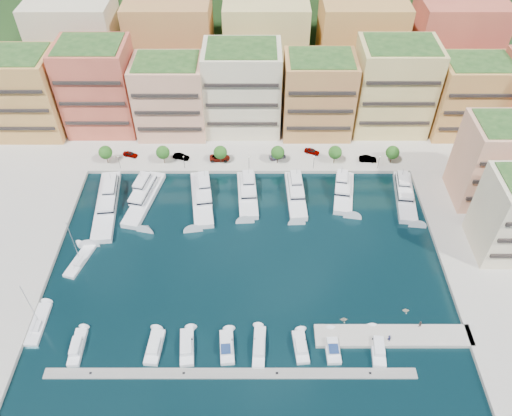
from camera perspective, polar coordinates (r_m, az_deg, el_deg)
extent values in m
plane|color=black|center=(118.46, -0.95, -5.44)|extent=(400.00, 400.00, 0.00)
cube|color=#9E998E|center=(165.55, -0.69, 11.11)|extent=(220.00, 64.00, 2.00)
cube|color=#1F3D19|center=(207.46, -0.57, 18.35)|extent=(240.00, 40.00, 58.00)
cube|color=gray|center=(101.70, -2.94, -18.41)|extent=(72.00, 2.20, 0.35)
cube|color=#9E998E|center=(109.17, 15.36, -14.07)|extent=(32.00, 5.00, 2.00)
cube|color=#BF8646|center=(163.27, -25.15, 11.62)|extent=(22.00, 16.00, 24.00)
cube|color=black|center=(156.95, -26.08, 9.96)|extent=(20.24, 0.50, 0.90)
cube|color=#1E441B|center=(157.80, -26.53, 15.36)|extent=(19.36, 14.08, 0.80)
cube|color=#D46146|center=(156.56, -17.53, 12.92)|extent=(20.00, 16.00, 26.00)
cube|color=black|center=(149.84, -18.22, 11.26)|extent=(18.40, 0.50, 0.90)
cube|color=#1E441B|center=(150.50, -18.65, 17.25)|extent=(17.60, 14.08, 0.80)
cube|color=#E29E7E|center=(151.06, -9.74, 12.30)|extent=(20.00, 15.00, 22.00)
cube|color=black|center=(144.61, -10.11, 10.67)|extent=(18.40, 0.50, 0.90)
cube|color=#1E441B|center=(145.49, -10.29, 16.11)|extent=(17.60, 13.20, 0.80)
cube|color=beige|center=(149.97, -1.55, 13.36)|extent=(22.00, 16.00, 25.00)
cube|color=black|center=(142.94, -1.62, 11.67)|extent=(20.24, 0.50, 0.90)
cube|color=#1E441B|center=(143.81, -1.66, 17.78)|extent=(19.36, 14.08, 0.80)
cube|color=#B98945|center=(149.81, 7.09, 12.54)|extent=(20.00, 15.00, 23.00)
cube|color=black|center=(143.31, 7.37, 10.92)|extent=(18.40, 0.50, 0.90)
cube|color=#1E441B|center=(144.01, 7.51, 16.58)|extent=(17.60, 13.20, 0.80)
cube|color=#E5CC79|center=(154.93, 15.39, 13.06)|extent=(22.00, 16.00, 26.00)
cube|color=black|center=(148.14, 16.01, 11.39)|extent=(20.24, 0.50, 0.90)
cube|color=#1E441B|center=(148.80, 16.38, 17.45)|extent=(19.36, 14.08, 0.80)
cube|color=#BF8646|center=(161.39, 23.10, 11.50)|extent=(20.00, 15.00, 22.00)
cube|color=black|center=(155.37, 23.92, 9.93)|extent=(18.40, 0.50, 0.90)
cube|color=#1E441B|center=(156.19, 24.28, 14.98)|extent=(17.60, 13.20, 0.80)
cube|color=#E29E7E|center=(138.17, 25.85, 4.69)|extent=(18.00, 14.00, 22.00)
cube|color=black|center=(133.19, 26.83, 2.69)|extent=(16.56, 0.50, 0.90)
cube|color=beige|center=(177.47, -19.60, 16.95)|extent=(26.00, 18.00, 30.00)
cube|color=#B98945|center=(170.23, -9.57, 17.70)|extent=(26.00, 18.00, 30.00)
cube|color=#E5CC79|center=(168.11, 1.09, 17.93)|extent=(26.00, 18.00, 30.00)
cube|color=#BF8646|center=(171.30, 11.67, 17.59)|extent=(26.00, 18.00, 30.00)
cube|color=#D46146|center=(179.52, 21.51, 16.76)|extent=(26.00, 18.00, 30.00)
cylinder|color=#473323|center=(147.03, -16.66, 5.41)|extent=(0.24, 0.24, 3.00)
sphere|color=#1F4313|center=(145.70, -16.84, 6.10)|extent=(3.80, 3.80, 3.80)
cylinder|color=#473323|center=(143.28, -10.49, 5.56)|extent=(0.24, 0.24, 3.00)
sphere|color=#1F4313|center=(141.92, -10.60, 6.27)|extent=(3.80, 3.80, 3.80)
cylinder|color=#473323|center=(141.27, -4.06, 5.64)|extent=(0.24, 0.24, 3.00)
sphere|color=#1F4313|center=(139.88, -4.11, 6.36)|extent=(3.80, 3.80, 3.80)
cylinder|color=#473323|center=(141.04, 2.47, 5.64)|extent=(0.24, 0.24, 3.00)
sphere|color=#1F4313|center=(139.66, 2.50, 6.37)|extent=(3.80, 3.80, 3.80)
cylinder|color=#473323|center=(142.63, 8.93, 5.58)|extent=(0.24, 0.24, 3.00)
sphere|color=#1F4313|center=(141.26, 9.03, 6.30)|extent=(3.80, 3.80, 3.80)
cylinder|color=#473323|center=(145.96, 15.18, 5.45)|extent=(0.24, 0.24, 3.00)
sphere|color=#1F4313|center=(144.62, 15.34, 6.15)|extent=(3.80, 3.80, 3.80)
cylinder|color=black|center=(143.90, -15.35, 5.04)|extent=(0.10, 0.10, 4.00)
sphere|color=#FFF2CC|center=(142.67, -15.51, 5.67)|extent=(0.30, 0.30, 0.30)
cylinder|color=black|center=(140.23, -8.22, 5.17)|extent=(0.10, 0.10, 4.00)
sphere|color=#FFF2CC|center=(138.97, -8.30, 5.82)|extent=(0.30, 0.30, 0.30)
cylinder|color=black|center=(138.82, -0.81, 5.22)|extent=(0.10, 0.10, 4.00)
sphere|color=#FFF2CC|center=(137.54, -0.82, 5.89)|extent=(0.30, 0.30, 0.30)
cylinder|color=black|center=(139.73, 6.62, 5.19)|extent=(0.10, 0.10, 4.00)
sphere|color=#FFF2CC|center=(138.46, 6.69, 5.85)|extent=(0.30, 0.30, 0.30)
cylinder|color=black|center=(142.92, 13.84, 5.07)|extent=(0.10, 0.10, 4.00)
sphere|color=#FFF2CC|center=(141.68, 13.97, 5.71)|extent=(0.30, 0.30, 0.30)
cube|color=silver|center=(135.03, -16.67, 0.14)|extent=(7.64, 25.84, 2.30)
cube|color=silver|center=(135.46, -16.62, 1.51)|extent=(5.55, 14.36, 1.80)
cube|color=black|center=(135.46, -16.62, 1.51)|extent=(5.61, 14.42, 0.55)
cube|color=silver|center=(135.89, -16.58, 2.59)|extent=(3.78, 7.91, 1.40)
cylinder|color=#B2B2B7|center=(135.99, -16.58, 3.52)|extent=(0.14, 0.14, 1.80)
cube|color=silver|center=(134.30, -12.63, 0.84)|extent=(8.70, 21.24, 2.30)
cube|color=silver|center=(134.44, -12.62, 2.08)|extent=(5.97, 11.94, 1.80)
cube|color=black|center=(134.44, -12.62, 2.08)|extent=(6.04, 12.01, 0.55)
cube|color=silver|center=(134.62, -12.62, 3.06)|extent=(3.93, 6.65, 1.40)
cylinder|color=#B2B2B7|center=(134.53, -12.64, 3.93)|extent=(0.14, 0.14, 1.80)
cube|color=black|center=(134.60, -12.60, 0.70)|extent=(8.76, 21.30, 0.35)
cube|color=silver|center=(131.92, -6.21, 0.89)|extent=(7.67, 20.99, 2.30)
cube|color=silver|center=(132.04, -6.20, 2.15)|extent=(5.51, 11.73, 1.80)
cube|color=black|center=(132.04, -6.20, 2.15)|extent=(5.58, 11.80, 0.55)
cube|color=silver|center=(132.21, -6.20, 3.14)|extent=(3.74, 6.50, 1.40)
cylinder|color=#B2B2B7|center=(132.11, -6.21, 4.02)|extent=(0.14, 0.14, 1.80)
cube|color=silver|center=(132.33, -0.98, 1.37)|extent=(5.91, 17.62, 2.30)
cube|color=silver|center=(132.24, -0.98, 2.53)|extent=(4.55, 9.77, 1.80)
cube|color=black|center=(132.24, -0.98, 2.53)|extent=(4.61, 9.84, 0.55)
cube|color=silver|center=(132.23, -0.98, 3.45)|extent=(3.21, 5.38, 1.40)
cylinder|color=#B2B2B7|center=(131.99, -0.98, 4.27)|extent=(0.14, 0.14, 1.80)
cube|color=silver|center=(132.54, 4.54, 1.29)|extent=(5.14, 18.01, 2.30)
cube|color=silver|center=(132.48, 4.55, 2.47)|extent=(4.03, 9.95, 1.80)
cube|color=black|center=(132.48, 4.55, 2.47)|extent=(4.09, 10.01, 0.55)
cube|color=silver|center=(132.50, 4.55, 3.39)|extent=(2.88, 5.45, 1.40)
cylinder|color=#B2B2B7|center=(132.29, 4.56, 4.22)|extent=(0.14, 0.14, 1.80)
cube|color=black|center=(132.84, 4.53, 1.15)|extent=(5.19, 18.06, 0.35)
cube|color=silver|center=(134.91, 9.97, 1.57)|extent=(7.21, 16.36, 2.30)
cube|color=silver|center=(134.72, 9.99, 2.67)|extent=(5.21, 9.20, 1.80)
cube|color=black|center=(134.72, 9.99, 2.67)|extent=(5.28, 9.27, 0.55)
cube|color=silver|center=(134.62, 10.01, 3.53)|extent=(3.55, 5.14, 1.40)
cylinder|color=#B2B2B7|center=(134.32, 10.04, 4.32)|extent=(0.14, 0.14, 1.80)
cube|color=silver|center=(137.48, 16.61, 1.10)|extent=(6.56, 19.25, 2.30)
cube|color=silver|center=(137.50, 16.62, 2.26)|extent=(4.82, 10.72, 1.80)
cube|color=black|center=(137.50, 16.62, 2.26)|extent=(4.88, 10.79, 0.55)
cube|color=silver|center=(137.57, 16.62, 3.17)|extent=(3.31, 5.93, 1.40)
cylinder|color=#B2B2B7|center=(137.41, 16.66, 3.99)|extent=(0.14, 0.14, 1.80)
cube|color=silver|center=(110.02, -19.69, -14.80)|extent=(2.59, 8.37, 1.40)
cube|color=silver|center=(108.76, -19.91, -14.63)|extent=(1.95, 4.04, 1.10)
cube|color=black|center=(109.76, -19.66, -13.96)|extent=(1.70, 0.15, 0.55)
cube|color=silver|center=(105.99, -11.49, -15.38)|extent=(3.42, 7.96, 1.40)
cube|color=silver|center=(104.70, -11.62, -15.20)|extent=(2.49, 3.89, 1.10)
cube|color=black|center=(105.68, -11.48, -14.55)|extent=(2.03, 0.26, 0.55)
cube|color=silver|center=(104.94, -7.89, -15.54)|extent=(3.49, 8.45, 1.40)
cube|color=silver|center=(103.62, -7.98, -15.37)|extent=(2.48, 4.13, 1.10)
cube|color=black|center=(104.66, -7.87, -14.66)|extent=(1.94, 0.29, 0.55)
cube|color=silver|center=(104.18, -3.33, -15.65)|extent=(3.35, 7.70, 1.40)
cube|color=silver|center=(102.87, -3.37, -15.47)|extent=(2.43, 3.76, 1.10)
cube|color=black|center=(103.85, -3.33, -14.82)|extent=(1.97, 0.26, 0.55)
cube|color=navy|center=(101.86, -3.41, -15.77)|extent=(2.10, 2.40, 0.12)
cube|color=silver|center=(104.02, 0.37, -15.68)|extent=(2.85, 9.26, 1.40)
cube|color=silver|center=(102.66, 0.38, -15.53)|extent=(2.08, 4.48, 1.10)
cube|color=black|center=(103.82, 0.37, -14.73)|extent=(1.73, 0.19, 0.55)
cube|color=silver|center=(104.40, 5.11, -15.62)|extent=(3.24, 7.43, 1.40)
cube|color=silver|center=(103.10, 5.17, -15.43)|extent=(2.32, 3.64, 1.10)
cube|color=black|center=(104.05, 5.11, -14.81)|extent=(1.85, 0.27, 0.55)
cube|color=silver|center=(105.14, 8.69, -15.51)|extent=(2.96, 7.43, 1.40)
cube|color=silver|center=(103.84, 8.79, -15.32)|extent=(2.25, 3.59, 1.10)
cube|color=black|center=(104.80, 8.68, -14.69)|extent=(2.00, 0.15, 0.55)
cube|color=navy|center=(102.85, 8.88, -15.60)|extent=(2.00, 2.26, 0.12)
cube|color=silver|center=(106.85, 13.71, -15.25)|extent=(3.24, 8.81, 1.40)
cube|color=silver|center=(105.54, 13.87, -15.09)|extent=(2.32, 4.29, 1.10)
cube|color=black|center=(106.61, 13.68, -14.37)|extent=(1.85, 0.25, 0.55)
cube|color=silver|center=(116.16, -23.59, -12.10)|extent=(2.82, 10.18, 1.20)
cube|color=silver|center=(114.96, -23.86, -12.26)|extent=(1.69, 2.55, 0.60)
cylinder|color=#B2B2B7|center=(111.40, -24.47, -9.95)|extent=(0.14, 0.14, 12.00)
cylinder|color=#B2B2B7|center=(114.17, -24.04, -12.27)|extent=(0.11, 4.58, 0.10)
cube|color=silver|center=(124.04, -19.46, -5.76)|extent=(5.56, 10.61, 1.20)
cube|color=silver|center=(122.77, -19.67, -5.85)|extent=(2.33, 2.93, 0.60)
cylinder|color=#B2B2B7|center=(119.67, -20.14, -3.53)|extent=(0.14, 0.14, 12.00)
cylinder|color=#B2B2B7|center=(121.96, -19.81, -5.82)|extent=(1.39, 4.45, 0.10)
imported|color=#C5B197|center=(108.89, 10.00, -12.42)|extent=(1.65, 1.43, 0.86)
imported|color=beige|center=(113.21, 16.74, -11.13)|extent=(1.62, 1.42, 0.82)
imported|color=gray|center=(148.28, -14.17, 5.99)|extent=(4.55, 2.86, 1.44)
imported|color=gray|center=(144.47, -8.56, 5.83)|extent=(4.84, 2.77, 1.51)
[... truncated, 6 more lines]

